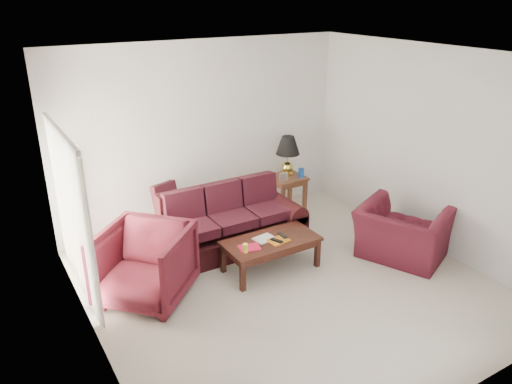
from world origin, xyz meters
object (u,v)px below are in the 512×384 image
coffee_table (271,254)px  armchair_right (402,233)px  armchair_left (145,265)px  end_table (286,193)px  floor_lamp (77,203)px  sofa (230,220)px

coffee_table → armchair_right: bearing=-4.5°
armchair_left → armchair_right: size_ratio=0.89×
armchair_right → end_table: bearing=-12.8°
armchair_left → floor_lamp: bearing=151.9°
end_table → armchair_right: bearing=-78.6°
floor_lamp → armchair_right: size_ratio=1.43×
end_table → armchair_right: armchair_right is taller
end_table → sofa: bearing=-153.6°
sofa → armchair_left: (-1.54, -0.63, 0.02)m
floor_lamp → armchair_left: bearing=-74.2°
armchair_right → armchair_left: bearing=51.6°
armchair_left → coffee_table: armchair_left is taller
armchair_right → coffee_table: 1.97m
sofa → armchair_left: 1.67m
end_table → coffee_table: end_table is taller
end_table → armchair_right: size_ratio=0.52×
floor_lamp → armchair_right: floor_lamp is taller
armchair_right → coffee_table: armchair_right is taller
end_table → coffee_table: 2.12m
end_table → floor_lamp: bearing=178.1°
end_table → armchair_left: armchair_left is taller
floor_lamp → armchair_right: bearing=-31.2°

